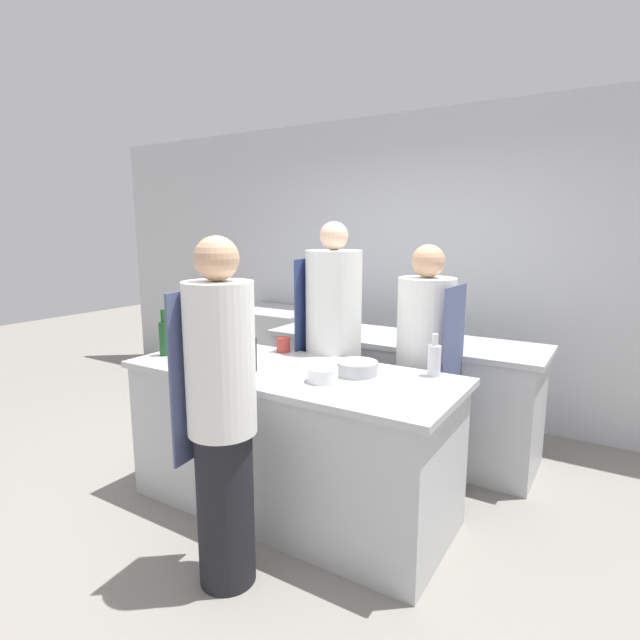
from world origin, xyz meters
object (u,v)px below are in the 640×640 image
bottle_vinegar (230,340)px  bowl_prep_small (357,368)px  bowl_mixing_large (323,375)px  bowl_ceramic_blue (209,362)px  oven_range (274,352)px  cup (283,345)px  chef_at_stove (425,369)px  bottle_wine (164,337)px  bottle_olive_oil (249,353)px  bottle_cooking_oil (434,359)px  chef_at_pass_far (333,351)px  chef_at_prep_near (222,416)px

bottle_vinegar → bowl_prep_small: size_ratio=1.15×
bowl_mixing_large → bowl_ceramic_blue: 0.75m
oven_range → cup: bearing=-50.8°
chef_at_stove → bowl_mixing_large: 0.89m
bottle_wine → bowl_ceramic_blue: bearing=-8.6°
bottle_vinegar → bowl_prep_small: (0.93, 0.06, -0.07)m
chef_at_stove → cup: 0.97m
bottle_olive_oil → bowl_prep_small: size_ratio=1.16×
bottle_wine → bottle_cooking_oil: 1.77m
bottle_vinegar → cup: 0.37m
oven_range → chef_at_pass_far: size_ratio=0.51×
bowl_ceramic_blue → bottle_vinegar: bearing=106.5°
oven_range → chef_at_pass_far: 1.85m
oven_range → bottle_wine: (0.51, -1.88, 0.57)m
bowl_prep_small → bottle_vinegar: bearing=-176.5°
bowl_prep_small → bowl_mixing_large: bearing=-114.2°
chef_at_pass_far → bowl_prep_small: 0.63m
oven_range → chef_at_prep_near: (1.53, -2.43, 0.41)m
chef_at_pass_far → bottle_vinegar: chef_at_pass_far is taller
chef_at_prep_near → bowl_prep_small: chef_at_prep_near is taller
chef_at_stove → bottle_olive_oil: chef_at_stove is taller
bottle_cooking_oil → chef_at_prep_near: bearing=-122.9°
chef_at_prep_near → bottle_olive_oil: bearing=21.5°
bottle_vinegar → oven_range: bearing=118.3°
chef_at_stove → bowl_ceramic_blue: bearing=-43.8°
chef_at_stove → bottle_vinegar: size_ratio=5.94×
bottle_cooking_oil → bowl_prep_small: bearing=-151.3°
chef_at_stove → bottle_vinegar: (-1.12, -0.66, 0.20)m
oven_range → bowl_ceramic_blue: bearing=-63.4°
chef_at_prep_near → bottle_vinegar: 1.02m
bottle_wine → bowl_mixing_large: (1.21, 0.06, -0.08)m
chef_at_pass_far → bottle_cooking_oil: (0.82, -0.24, 0.11)m
oven_range → bowl_prep_small: bowl_prep_small is taller
bottle_wine → bowl_ceramic_blue: (0.47, -0.07, -0.09)m
bottle_cooking_oil → bowl_prep_small: size_ratio=1.03×
oven_range → bottle_cooking_oil: (2.21, -1.39, 0.55)m
bottle_vinegar → bowl_ceramic_blue: 0.32m
bottle_olive_oil → cup: 0.50m
oven_range → bottle_cooking_oil: size_ratio=3.72×
chef_at_prep_near → chef_at_stove: 1.52m
bottle_wine → chef_at_pass_far: bearing=39.9°
chef_at_stove → bowl_mixing_large: (-0.29, -0.83, 0.13)m
oven_range → bottle_vinegar: size_ratio=3.33×
chef_at_pass_far → bottle_wine: (-0.88, -0.74, 0.13)m
chef_at_pass_far → bottle_wine: size_ratio=5.74×
chef_at_stove → bottle_vinegar: 1.32m
cup → chef_at_pass_far: bearing=42.6°
chef_at_prep_near → bottle_vinegar: (-0.64, 0.78, 0.15)m
chef_at_pass_far → bottle_olive_oil: 0.75m
bottle_olive_oil → chef_at_prep_near: bearing=-62.5°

